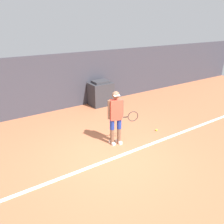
% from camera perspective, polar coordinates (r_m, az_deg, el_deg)
% --- Properties ---
extents(ground_plane, '(24.00, 24.00, 0.00)m').
position_cam_1_polar(ground_plane, '(6.33, 0.05, -11.36)').
color(ground_plane, '#B76642').
extents(back_wall, '(24.00, 0.10, 2.35)m').
position_cam_1_polar(back_wall, '(9.39, -14.30, 7.34)').
color(back_wall, '#383842').
rests_on(back_wall, ground_plane).
extents(court_baseline, '(21.60, 0.10, 0.01)m').
position_cam_1_polar(court_baseline, '(6.23, 0.72, -11.87)').
color(court_baseline, white).
rests_on(court_baseline, ground_plane).
extents(tennis_player, '(0.90, 0.40, 1.70)m').
position_cam_1_polar(tennis_player, '(6.47, 1.08, -0.97)').
color(tennis_player, brown).
rests_on(tennis_player, ground_plane).
extents(tennis_ball, '(0.07, 0.07, 0.07)m').
position_cam_1_polar(tennis_ball, '(7.78, 11.53, -4.64)').
color(tennis_ball, '#D1E533').
rests_on(tennis_ball, ground_plane).
extents(covered_chair, '(0.99, 0.75, 1.12)m').
position_cam_1_polar(covered_chair, '(9.88, -2.94, 4.89)').
color(covered_chair, '#333338').
rests_on(covered_chair, ground_plane).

